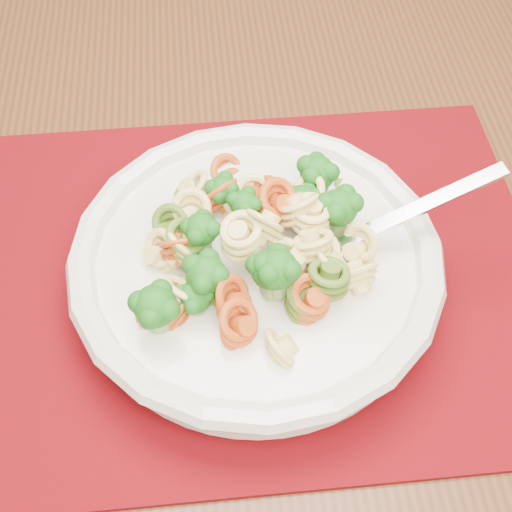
# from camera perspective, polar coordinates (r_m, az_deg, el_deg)

# --- Properties ---
(dining_table) EXTENTS (1.73, 1.41, 0.74)m
(dining_table) POSITION_cam_1_polar(r_m,az_deg,el_deg) (0.65, -4.51, -1.13)
(dining_table) COLOR #4B2B15
(dining_table) RESTS_ON ground
(placemat) EXTENTS (0.52, 0.46, 0.00)m
(placemat) POSITION_cam_1_polar(r_m,az_deg,el_deg) (0.53, -0.04, -1.36)
(placemat) COLOR #590403
(placemat) RESTS_ON dining_table
(pasta_bowl) EXTENTS (0.26, 0.26, 0.05)m
(pasta_bowl) POSITION_cam_1_polar(r_m,az_deg,el_deg) (0.50, 0.00, -0.70)
(pasta_bowl) COLOR silver
(pasta_bowl) RESTS_ON placemat
(pasta_broccoli_heap) EXTENTS (0.22, 0.22, 0.06)m
(pasta_broccoli_heap) POSITION_cam_1_polar(r_m,az_deg,el_deg) (0.49, 0.00, 0.43)
(pasta_broccoli_heap) COLOR #ECCD74
(pasta_broccoli_heap) RESTS_ON pasta_bowl
(fork) EXTENTS (0.17, 0.11, 0.08)m
(fork) POSITION_cam_1_polar(r_m,az_deg,el_deg) (0.49, 5.22, 0.29)
(fork) COLOR silver
(fork) RESTS_ON pasta_bowl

